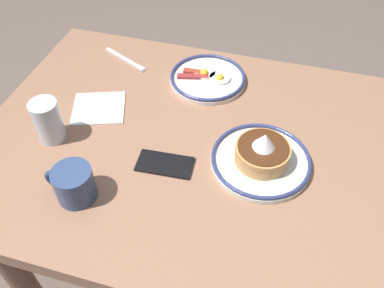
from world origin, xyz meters
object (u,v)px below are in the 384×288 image
object	(u,v)px
paper_napkin	(99,108)
fork_near	(125,59)
plate_center_pancakes	(208,78)
cell_phone	(165,164)
coffee_mug	(73,184)
plate_near_main	(261,157)
drinking_glass	(49,123)

from	to	relation	value
paper_napkin	fork_near	size ratio (longest dim) A/B	0.85
plate_center_pancakes	cell_phone	bearing A→B (deg)	86.90
coffee_mug	cell_phone	bearing A→B (deg)	-139.82
plate_near_main	paper_napkin	bearing A→B (deg)	-9.43
plate_near_main	fork_near	size ratio (longest dim) A/B	1.45
coffee_mug	cell_phone	size ratio (longest dim) A/B	0.87
plate_center_pancakes	drinking_glass	xyz separation A→B (m)	(0.35, 0.36, 0.04)
plate_near_main	paper_napkin	distance (m)	0.50
coffee_mug	plate_center_pancakes	bearing A→B (deg)	-110.67
cell_phone	fork_near	xyz separation A→B (m)	(0.28, -0.40, -0.00)
plate_center_pancakes	fork_near	xyz separation A→B (m)	(0.30, -0.03, -0.01)
plate_near_main	paper_napkin	xyz separation A→B (m)	(0.49, -0.08, -0.02)
drinking_glass	plate_near_main	bearing A→B (deg)	-173.94
fork_near	plate_center_pancakes	bearing A→B (deg)	173.30
drinking_glass	cell_phone	distance (m)	0.33
plate_near_main	coffee_mug	bearing A→B (deg)	28.16
cell_phone	paper_napkin	distance (m)	0.30
plate_center_pancakes	drinking_glass	size ratio (longest dim) A/B	1.96
plate_center_pancakes	drinking_glass	bearing A→B (deg)	45.66
plate_near_main	drinking_glass	xyz separation A→B (m)	(0.56, 0.06, 0.03)
cell_phone	paper_napkin	xyz separation A→B (m)	(0.26, -0.15, -0.00)
coffee_mug	drinking_glass	world-z (taller)	drinking_glass
paper_napkin	plate_near_main	bearing A→B (deg)	170.57
cell_phone	paper_napkin	world-z (taller)	cell_phone
paper_napkin	fork_near	xyz separation A→B (m)	(0.02, -0.25, 0.00)
plate_center_pancakes	cell_phone	distance (m)	0.37
cell_phone	plate_center_pancakes	bearing A→B (deg)	-96.75
coffee_mug	drinking_glass	distance (m)	0.22
plate_center_pancakes	cell_phone	world-z (taller)	plate_center_pancakes
plate_near_main	plate_center_pancakes	xyz separation A→B (m)	(0.22, -0.30, -0.01)
plate_center_pancakes	coffee_mug	xyz separation A→B (m)	(0.19, 0.52, 0.03)
drinking_glass	fork_near	xyz separation A→B (m)	(-0.05, -0.39, -0.05)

